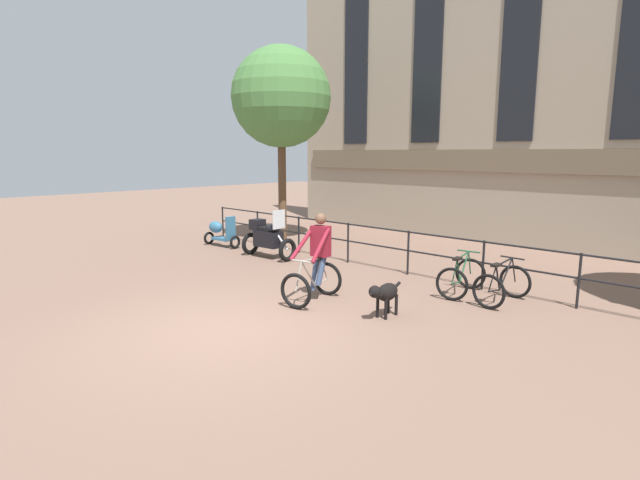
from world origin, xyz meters
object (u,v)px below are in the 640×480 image
object	(u,v)px
parked_scooter	(221,232)
dog	(385,293)
parked_bicycle_mid_left	(502,285)
parked_motorcycle	(268,238)
parked_bicycle_near_lamp	(461,277)
cyclist_with_bike	(316,262)

from	to	relation	value
parked_scooter	dog	bearing A→B (deg)	-110.06
parked_bicycle_mid_left	parked_scooter	size ratio (longest dim) A/B	0.87
parked_motorcycle	parked_bicycle_mid_left	world-z (taller)	parked_motorcycle
dog	parked_bicycle_near_lamp	xyz separation A→B (m)	(0.25, 2.24, -0.08)
cyclist_with_bike	parked_motorcycle	distance (m)	4.21
cyclist_with_bike	parked_scooter	size ratio (longest dim) A/B	1.29
dog	parked_bicycle_mid_left	size ratio (longest dim) A/B	0.82
cyclist_with_bike	parked_motorcycle	bearing A→B (deg)	141.10
parked_motorcycle	parked_scooter	size ratio (longest dim) A/B	1.23
cyclist_with_bike	dog	size ratio (longest dim) A/B	1.81
dog	parked_motorcycle	world-z (taller)	parked_motorcycle
dog	parked_bicycle_mid_left	world-z (taller)	parked_bicycle_mid_left
dog	parked_scooter	world-z (taller)	parked_scooter
parked_bicycle_mid_left	parked_scooter	world-z (taller)	parked_scooter
parked_motorcycle	parked_bicycle_near_lamp	bearing A→B (deg)	-89.70
dog	parked_bicycle_near_lamp	bearing A→B (deg)	80.91
dog	parked_motorcycle	distance (m)	5.65
parked_bicycle_near_lamp	parked_bicycle_mid_left	bearing A→B (deg)	171.65
cyclist_with_bike	parked_scooter	world-z (taller)	cyclist_with_bike
parked_bicycle_mid_left	parked_scooter	bearing A→B (deg)	4.85
parked_bicycle_near_lamp	parked_bicycle_mid_left	xyz separation A→B (m)	(0.85, -0.00, 0.00)
cyclist_with_bike	parked_bicycle_mid_left	xyz separation A→B (m)	(2.71, 2.33, -0.41)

